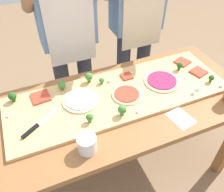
% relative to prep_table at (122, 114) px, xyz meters
% --- Properties ---
extents(ground_plane, '(8.00, 8.00, 0.00)m').
position_rel_prep_table_xyz_m(ground_plane, '(0.00, 0.00, -0.68)').
color(ground_plane, '#896B4C').
extents(prep_table, '(1.64, 0.75, 0.80)m').
position_rel_prep_table_xyz_m(prep_table, '(0.00, 0.00, 0.00)').
color(prep_table, brown).
rests_on(prep_table, ground).
extents(cutting_board, '(1.40, 0.47, 0.02)m').
position_rel_prep_table_xyz_m(cutting_board, '(0.00, 0.06, 0.12)').
color(cutting_board, tan).
rests_on(cutting_board, prep_table).
extents(chefs_knife, '(0.24, 0.16, 0.02)m').
position_rel_prep_table_xyz_m(chefs_knife, '(-0.53, -0.02, 0.14)').
color(chefs_knife, '#B7BABF').
rests_on(chefs_knife, cutting_board).
extents(pizza_whole_beet_magenta, '(0.24, 0.24, 0.02)m').
position_rel_prep_table_xyz_m(pizza_whole_beet_magenta, '(0.31, 0.05, 0.14)').
color(pizza_whole_beet_magenta, beige).
rests_on(pizza_whole_beet_magenta, cutting_board).
extents(pizza_whole_tomato_red, '(0.19, 0.19, 0.02)m').
position_rel_prep_table_xyz_m(pizza_whole_tomato_red, '(0.04, 0.02, 0.14)').
color(pizza_whole_tomato_red, beige).
rests_on(pizza_whole_tomato_red, cutting_board).
extents(pizza_whole_cheese_artichoke, '(0.22, 0.22, 0.02)m').
position_rel_prep_table_xyz_m(pizza_whole_cheese_artichoke, '(-0.24, 0.08, 0.14)').
color(pizza_whole_cheese_artichoke, beige).
rests_on(pizza_whole_cheese_artichoke, cutting_board).
extents(pizza_slice_near_right, '(0.07, 0.07, 0.01)m').
position_rel_prep_table_xyz_m(pizza_slice_near_right, '(0.12, 0.19, 0.14)').
color(pizza_slice_near_right, '#BC3D28').
rests_on(pizza_slice_near_right, cutting_board).
extents(pizza_slice_far_right, '(0.12, 0.12, 0.01)m').
position_rel_prep_table_xyz_m(pizza_slice_far_right, '(0.56, 0.18, 0.14)').
color(pizza_slice_far_right, '#BC3D28').
rests_on(pizza_slice_far_right, cutting_board).
extents(pizza_slice_center, '(0.12, 0.12, 0.01)m').
position_rel_prep_table_xyz_m(pizza_slice_center, '(-0.46, 0.20, 0.14)').
color(pizza_slice_center, '#BC3D28').
rests_on(pizza_slice_center, cutting_board).
extents(pizza_slice_near_left, '(0.12, 0.12, 0.01)m').
position_rel_prep_table_xyz_m(pizza_slice_near_left, '(0.60, 0.04, 0.14)').
color(pizza_slice_near_left, '#BC3D28').
rests_on(pizza_slice_near_left, cutting_board).
extents(broccoli_floret_back_left, '(0.03, 0.03, 0.04)m').
position_rel_prep_table_xyz_m(broccoli_floret_back_left, '(-0.07, 0.19, 0.16)').
color(broccoli_floret_back_left, '#3F7220').
rests_on(broccoli_floret_back_left, cutting_board).
extents(broccoli_floret_front_left, '(0.05, 0.05, 0.07)m').
position_rel_prep_table_xyz_m(broccoli_floret_front_left, '(-0.14, 0.23, 0.18)').
color(broccoli_floret_front_left, '#487A23').
rests_on(broccoli_floret_front_left, cutting_board).
extents(broccoli_floret_back_right, '(0.04, 0.04, 0.06)m').
position_rel_prep_table_xyz_m(broccoli_floret_back_right, '(-0.25, -0.10, 0.17)').
color(broccoli_floret_back_right, '#3F7220').
rests_on(broccoli_floret_back_right, cutting_board).
extents(broccoli_floret_back_mid, '(0.04, 0.04, 0.05)m').
position_rel_prep_table_xyz_m(broccoli_floret_back_mid, '(0.60, -0.08, 0.17)').
color(broccoli_floret_back_mid, '#2C5915').
rests_on(broccoli_floret_back_mid, cutting_board).
extents(broccoli_floret_center_right, '(0.04, 0.04, 0.06)m').
position_rel_prep_table_xyz_m(broccoli_floret_center_right, '(0.49, 0.12, 0.17)').
color(broccoli_floret_center_right, '#2C5915').
rests_on(broccoli_floret_center_right, cutting_board).
extents(broccoli_floret_front_right, '(0.05, 0.05, 0.07)m').
position_rel_prep_table_xyz_m(broccoli_floret_front_right, '(-0.06, -0.12, 0.18)').
color(broccoli_floret_front_right, '#487A23').
rests_on(broccoli_floret_front_right, cutting_board).
extents(broccoli_floret_front_mid, '(0.05, 0.05, 0.06)m').
position_rel_prep_table_xyz_m(broccoli_floret_front_mid, '(-0.32, 0.23, 0.17)').
color(broccoli_floret_front_mid, '#487A23').
rests_on(broccoli_floret_front_mid, cutting_board).
extents(broccoli_floret_center_left, '(0.05, 0.05, 0.06)m').
position_rel_prep_table_xyz_m(broccoli_floret_center_left, '(-0.62, 0.24, 0.17)').
color(broccoli_floret_center_left, '#2C5915').
rests_on(broccoli_floret_center_left, cutting_board).
extents(cheese_crumble_a, '(0.02, 0.02, 0.01)m').
position_rel_prep_table_xyz_m(cheese_crumble_a, '(-0.66, 0.12, 0.14)').
color(cheese_crumble_a, silver).
rests_on(cheese_crumble_a, cutting_board).
extents(cheese_crumble_b, '(0.03, 0.03, 0.02)m').
position_rel_prep_table_xyz_m(cheese_crumble_b, '(0.43, -0.13, 0.14)').
color(cheese_crumble_b, white).
rests_on(cheese_crumble_b, cutting_board).
extents(cheese_crumble_c, '(0.02, 0.02, 0.01)m').
position_rel_prep_table_xyz_m(cheese_crumble_c, '(0.03, -0.14, 0.14)').
color(cheese_crumble_c, silver).
rests_on(cheese_crumble_c, cutting_board).
extents(cheese_crumble_d, '(0.02, 0.02, 0.02)m').
position_rel_prep_table_xyz_m(cheese_crumble_d, '(0.47, -0.11, 0.14)').
color(cheese_crumble_d, silver).
rests_on(cheese_crumble_d, cutting_board).
extents(cheese_crumble_e, '(0.02, 0.02, 0.02)m').
position_rel_prep_table_xyz_m(cheese_crumble_e, '(-0.01, 0.18, 0.14)').
color(cheese_crumble_e, silver).
rests_on(cheese_crumble_e, cutting_board).
extents(cheese_crumble_f, '(0.02, 0.02, 0.02)m').
position_rel_prep_table_xyz_m(cheese_crumble_f, '(0.63, -0.14, 0.14)').
color(cheese_crumble_f, silver).
rests_on(cheese_crumble_f, cutting_board).
extents(flour_cup, '(0.10, 0.10, 0.09)m').
position_rel_prep_table_xyz_m(flour_cup, '(-0.31, -0.25, 0.15)').
color(flour_cup, white).
rests_on(flour_cup, prep_table).
extents(recipe_note, '(0.14, 0.17, 0.00)m').
position_rel_prep_table_xyz_m(recipe_note, '(0.25, -0.26, 0.11)').
color(recipe_note, white).
rests_on(recipe_note, prep_table).
extents(cook_left, '(0.54, 0.39, 1.67)m').
position_rel_prep_table_xyz_m(cook_left, '(-0.15, 0.63, 0.32)').
color(cook_left, '#333847').
rests_on(cook_left, ground).
extents(cook_right, '(0.54, 0.39, 1.67)m').
position_rel_prep_table_xyz_m(cook_right, '(0.41, 0.63, 0.32)').
color(cook_right, '#333847').
rests_on(cook_right, ground).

